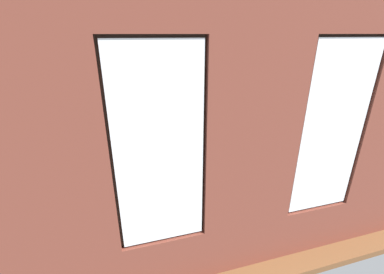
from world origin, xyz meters
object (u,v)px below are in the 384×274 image
object	(u,v)px
potted_plant_near_tv	(86,172)
potted_plant_between_couches	(299,185)
remote_silver	(179,151)
remote_gray	(163,156)
cup_ceramic	(171,149)
couch_left	(284,150)
candle_jar	(185,151)
coffee_table	(179,154)
couch_by_window	(216,214)
table_plant_small	(193,142)
papasan_chair	(139,135)
media_console	(64,169)
potted_plant_mid_room_small	(213,137)
tv_flatscreen	(59,145)
potted_plant_beside_window_right	(52,242)
potted_plant_foreground_right	(84,129)

from	to	relation	value
potted_plant_near_tv	potted_plant_between_couches	distance (m)	3.68
remote_silver	remote_gray	xyz separation A→B (m)	(0.39, 0.13, 0.00)
cup_ceramic	remote_gray	size ratio (longest dim) A/B	0.57
couch_left	candle_jar	xyz separation A→B (m)	(2.35, -0.25, 0.17)
couch_left	coffee_table	world-z (taller)	couch_left
couch_by_window	remote_silver	world-z (taller)	couch_by_window
table_plant_small	remote_gray	world-z (taller)	table_plant_small
papasan_chair	potted_plant_near_tv	bearing A→B (deg)	61.15
cup_ceramic	media_console	size ratio (longest dim) A/B	0.10
potted_plant_mid_room_small	candle_jar	bearing A→B (deg)	35.63
coffee_table	table_plant_small	bearing A→B (deg)	-157.21
remote_silver	potted_plant_near_tv	distance (m)	1.99
coffee_table	tv_flatscreen	bearing A→B (deg)	-6.40
papasan_chair	potted_plant_beside_window_right	world-z (taller)	potted_plant_beside_window_right
tv_flatscreen	potted_plant_near_tv	bearing A→B (deg)	120.14
remote_silver	tv_flatscreen	xyz separation A→B (m)	(2.41, -0.27, 0.35)
cup_ceramic	potted_plant_near_tv	distance (m)	1.87
candle_jar	potted_plant_mid_room_small	xyz separation A→B (m)	(-0.91, -0.65, -0.01)
tv_flatscreen	potted_plant_between_couches	distance (m)	4.59
couch_by_window	potted_plant_beside_window_right	bearing A→B (deg)	2.52
table_plant_small	remote_silver	xyz separation A→B (m)	(0.36, 0.15, -0.11)
tv_flatscreen	remote_silver	bearing A→B (deg)	173.60
potted_plant_between_couches	potted_plant_beside_window_right	distance (m)	3.71
couch_left	papasan_chair	size ratio (longest dim) A/B	1.72
couch_left	potted_plant_near_tv	world-z (taller)	potted_plant_near_tv
couch_left	remote_silver	bearing A→B (deg)	-94.88
potted_plant_mid_room_small	couch_by_window	bearing A→B (deg)	70.02
coffee_table	potted_plant_mid_room_small	distance (m)	1.14
couch_by_window	table_plant_small	size ratio (longest dim) A/B	9.01
tv_flatscreen	potted_plant_foreground_right	xyz separation A→B (m)	(-0.30, -1.47, -0.23)
potted_plant_mid_room_small	potted_plant_foreground_right	world-z (taller)	potted_plant_foreground_right
table_plant_small	potted_plant_beside_window_right	xyz separation A→B (m)	(2.51, 2.32, -0.09)
candle_jar	potted_plant_near_tv	world-z (taller)	potted_plant_near_tv
couch_left	couch_by_window	bearing A→B (deg)	-50.61
couch_by_window	cup_ceramic	bearing A→B (deg)	-83.95
couch_by_window	potted_plant_mid_room_small	size ratio (longest dim) A/B	2.88
table_plant_small	potted_plant_near_tv	size ratio (longest dim) A/B	0.26
remote_silver	potted_plant_mid_room_small	world-z (taller)	potted_plant_mid_room_small
candle_jar	potted_plant_mid_room_small	size ratio (longest dim) A/B	0.16
candle_jar	remote_gray	size ratio (longest dim) A/B	0.68
candle_jar	table_plant_small	size ratio (longest dim) A/B	0.50
couch_left	cup_ceramic	size ratio (longest dim) A/B	18.28
coffee_table	tv_flatscreen	distance (m)	2.46
potted_plant_between_couches	potted_plant_near_tv	bearing A→B (deg)	-21.45
couch_by_window	papasan_chair	distance (m)	3.50
table_plant_small	papasan_chair	xyz separation A→B (m)	(1.12, -1.17, -0.14)
coffee_table	media_console	world-z (taller)	media_console
potted_plant_near_tv	couch_by_window	bearing A→B (deg)	144.12
table_plant_small	candle_jar	bearing A→B (deg)	47.01
remote_gray	potted_plant_between_couches	size ratio (longest dim) A/B	0.19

